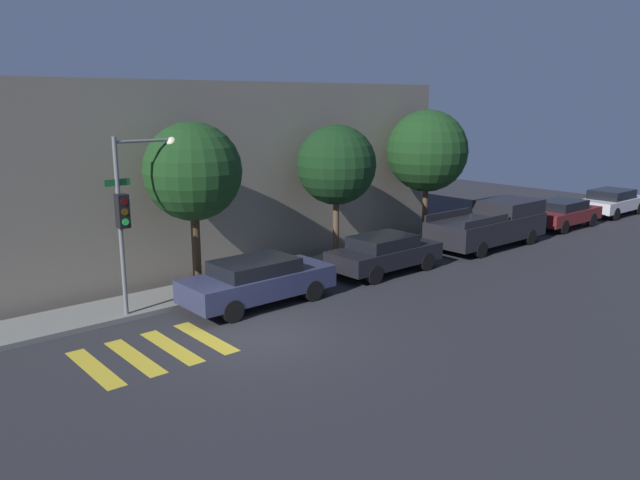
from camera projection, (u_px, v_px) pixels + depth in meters
ground_plane at (258, 336)px, 15.96m from camera, size 60.00×60.00×0.00m
sidewalk at (180, 296)px, 19.03m from camera, size 26.00×1.92×0.14m
building_row at (114, 178)px, 21.56m from camera, size 26.00×6.00×6.53m
crosswalk at (153, 352)px, 14.97m from camera, size 3.30×2.60×0.00m
traffic_light_pole at (134, 198)px, 16.71m from camera, size 2.18×0.56×4.99m
sedan_near_corner at (258, 280)px, 18.28m from camera, size 4.58×1.81×1.38m
sedan_middle at (384, 253)px, 21.68m from camera, size 4.20×1.77×1.33m
pickup_truck at (491, 224)px, 25.63m from camera, size 5.59×2.13×1.80m
sedan_far_end at (562, 213)px, 29.30m from camera, size 4.22×1.83×1.31m
sedan_tail_of_row at (612, 201)px, 32.48m from camera, size 4.28×1.88×1.35m
tree_near_corner at (193, 172)px, 18.34m from camera, size 2.92×2.92×5.31m
tree_midblock at (336, 165)px, 21.98m from camera, size 2.82×2.82×5.08m
tree_far_end at (427, 151)px, 25.04m from camera, size 3.27×3.27×5.54m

